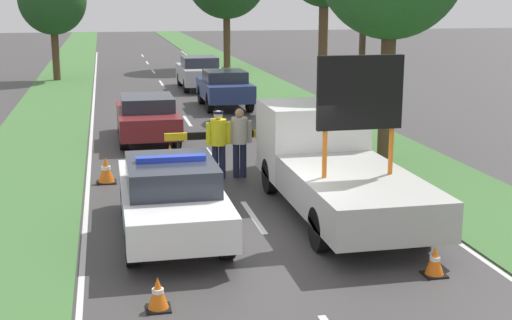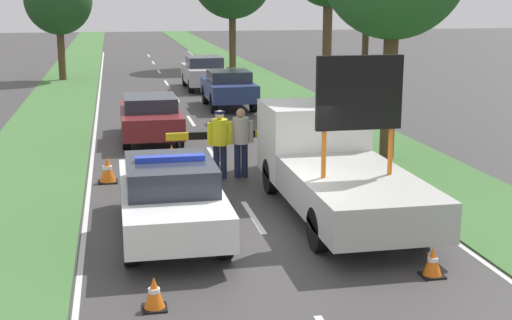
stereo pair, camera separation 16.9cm
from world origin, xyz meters
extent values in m
plane|color=#3D3A3A|center=(0.00, 0.00, 0.00)|extent=(160.00, 160.00, 0.00)
cube|color=silver|center=(0.00, 1.46, 0.00)|extent=(0.12, 2.25, 0.01)
cube|color=silver|center=(0.00, 7.36, 0.00)|extent=(0.12, 2.25, 0.01)
cube|color=silver|center=(0.00, 13.26, 0.00)|extent=(0.12, 2.25, 0.01)
cube|color=silver|center=(0.00, 19.15, 0.00)|extent=(0.12, 2.25, 0.01)
cube|color=silver|center=(0.00, 25.05, 0.00)|extent=(0.12, 2.25, 0.01)
cube|color=silver|center=(0.00, 30.95, 0.00)|extent=(0.12, 2.25, 0.01)
cube|color=silver|center=(0.00, 36.84, 0.00)|extent=(0.12, 2.25, 0.01)
cube|color=silver|center=(0.00, 42.74, 0.00)|extent=(0.12, 2.25, 0.01)
cube|color=silver|center=(-3.40, 14.77, 0.00)|extent=(0.10, 64.25, 0.01)
cube|color=silver|center=(3.40, 14.77, 0.00)|extent=(0.10, 64.25, 0.01)
cube|color=#427038|center=(-5.01, 20.00, 0.01)|extent=(3.02, 120.00, 0.03)
cube|color=#427038|center=(5.01, 20.00, 0.01)|extent=(3.02, 120.00, 0.03)
cube|color=white|center=(-1.75, 0.71, 0.68)|extent=(1.84, 4.69, 0.60)
cube|color=#282D38|center=(-1.75, 0.57, 1.23)|extent=(1.62, 2.16, 0.50)
cylinder|color=black|center=(-2.55, 2.16, 0.38)|extent=(0.24, 0.76, 0.76)
cylinder|color=black|center=(-0.95, 2.16, 0.38)|extent=(0.24, 0.76, 0.76)
cylinder|color=black|center=(-2.55, -0.74, 0.38)|extent=(0.24, 0.76, 0.76)
cylinder|color=black|center=(-0.95, -0.74, 0.38)|extent=(0.24, 0.76, 0.76)
cube|color=#1E38C6|center=(-1.75, 0.57, 1.52)|extent=(1.29, 0.24, 0.10)
cube|color=#193399|center=(-1.75, 0.71, 0.71)|extent=(1.85, 3.84, 0.10)
cube|color=black|center=(-1.75, 3.09, 0.62)|extent=(1.01, 0.08, 0.36)
cube|color=white|center=(1.75, 3.22, 1.23)|extent=(2.21, 1.99, 1.66)
cube|color=#232833|center=(1.75, 4.20, 1.53)|extent=(1.87, 0.04, 0.73)
cube|color=#B2B2AD|center=(1.75, 0.12, 0.76)|extent=(2.21, 4.21, 0.72)
cylinder|color=#D16619|center=(1.09, 0.12, 1.57)|extent=(0.09, 0.09, 0.90)
cylinder|color=#D16619|center=(2.41, 0.12, 1.57)|extent=(0.09, 0.09, 0.90)
cube|color=black|center=(1.75, 0.12, 2.71)|extent=(1.65, 0.12, 1.38)
cylinder|color=black|center=(0.77, 3.22, 0.40)|extent=(0.24, 0.80, 0.80)
cylinder|color=black|center=(2.73, 3.22, 0.40)|extent=(0.24, 0.80, 0.80)
cylinder|color=black|center=(0.77, -0.72, 0.40)|extent=(0.24, 0.80, 0.80)
cylinder|color=black|center=(2.73, -0.72, 0.40)|extent=(0.24, 0.80, 0.80)
cylinder|color=black|center=(-1.15, 5.19, 0.46)|extent=(0.07, 0.07, 0.93)
cylinder|color=black|center=(1.57, 5.19, 0.46)|extent=(0.07, 0.07, 0.93)
cube|color=yellow|center=(-1.21, 5.19, 1.02)|extent=(0.57, 0.08, 0.19)
cube|color=black|center=(-0.64, 5.19, 1.02)|extent=(0.57, 0.08, 0.19)
cube|color=yellow|center=(-0.07, 5.19, 1.02)|extent=(0.57, 0.08, 0.19)
cube|color=black|center=(0.50, 5.19, 1.02)|extent=(0.57, 0.08, 0.19)
cube|color=yellow|center=(1.06, 5.19, 1.02)|extent=(0.57, 0.08, 0.19)
cube|color=black|center=(1.63, 5.19, 1.02)|extent=(0.57, 0.08, 0.19)
cylinder|color=#191E38|center=(-0.29, 4.73, 0.43)|extent=(0.16, 0.16, 0.86)
cylinder|color=#191E38|center=(-0.11, 4.73, 0.43)|extent=(0.16, 0.16, 0.86)
cylinder|color=yellow|center=(-0.20, 4.73, 1.18)|extent=(0.39, 0.39, 0.65)
cylinder|color=yellow|center=(-0.44, 4.73, 1.15)|extent=(0.13, 0.13, 0.55)
cylinder|color=yellow|center=(0.05, 4.73, 1.15)|extent=(0.13, 0.13, 0.55)
sphere|color=beige|center=(-0.20, 4.73, 1.62)|extent=(0.22, 0.22, 0.22)
cylinder|color=#141933|center=(-0.20, 4.73, 1.68)|extent=(0.26, 0.26, 0.06)
cylinder|color=#191E38|center=(0.25, 4.77, 0.44)|extent=(0.16, 0.16, 0.87)
cylinder|color=#191E38|center=(0.43, 4.77, 0.44)|extent=(0.16, 0.16, 0.87)
cylinder|color=#B2AD9E|center=(0.34, 4.77, 1.20)|extent=(0.40, 0.40, 0.65)
cylinder|color=#B2AD9E|center=(0.09, 4.77, 1.17)|extent=(0.13, 0.13, 0.56)
cylinder|color=#B2AD9E|center=(0.59, 4.77, 1.17)|extent=(0.13, 0.13, 0.56)
sphere|color=#A57A5B|center=(0.34, 4.77, 1.64)|extent=(0.23, 0.23, 0.23)
cube|color=black|center=(-1.31, 5.74, 0.01)|extent=(0.52, 0.52, 0.03)
cone|color=orange|center=(-1.31, 5.74, 0.37)|extent=(0.44, 0.44, 0.68)
cylinder|color=white|center=(-1.31, 5.74, 0.40)|extent=(0.25, 0.25, 0.09)
cube|color=black|center=(2.25, -2.25, 0.01)|extent=(0.36, 0.36, 0.03)
cone|color=orange|center=(2.25, -2.25, 0.27)|extent=(0.31, 0.31, 0.48)
cylinder|color=white|center=(2.25, -2.25, 0.29)|extent=(0.17, 0.17, 0.07)
cube|color=black|center=(-2.27, -2.61, 0.01)|extent=(0.36, 0.36, 0.03)
cone|color=orange|center=(-2.27, -2.61, 0.27)|extent=(0.31, 0.31, 0.47)
cylinder|color=white|center=(-2.27, -2.61, 0.29)|extent=(0.17, 0.17, 0.07)
cube|color=black|center=(-2.95, 4.92, 0.01)|extent=(0.47, 0.47, 0.03)
cone|color=orange|center=(-2.95, 4.92, 0.34)|extent=(0.40, 0.40, 0.62)
cylinder|color=white|center=(-2.95, 4.92, 0.37)|extent=(0.23, 0.23, 0.09)
cube|color=maroon|center=(-1.62, 10.08, 0.66)|extent=(1.82, 4.34, 0.66)
cube|color=#282D38|center=(-1.62, 9.95, 1.20)|extent=(1.60, 1.99, 0.43)
cylinder|color=black|center=(-2.41, 11.42, 0.33)|extent=(0.24, 0.65, 0.65)
cylinder|color=black|center=(-0.84, 11.42, 0.33)|extent=(0.24, 0.65, 0.65)
cylinder|color=black|center=(-2.41, 8.74, 0.33)|extent=(0.24, 0.65, 0.65)
cylinder|color=black|center=(-0.84, 8.74, 0.33)|extent=(0.24, 0.65, 0.65)
cube|color=navy|center=(1.87, 16.16, 0.73)|extent=(1.82, 3.93, 0.68)
cube|color=#282D38|center=(1.87, 16.04, 1.30)|extent=(1.60, 1.81, 0.44)
cylinder|color=black|center=(1.08, 17.38, 0.39)|extent=(0.24, 0.79, 0.79)
cylinder|color=black|center=(2.66, 17.38, 0.39)|extent=(0.24, 0.79, 0.79)
cylinder|color=black|center=(1.08, 14.94, 0.39)|extent=(0.24, 0.79, 0.79)
cylinder|color=black|center=(2.66, 14.94, 0.39)|extent=(0.24, 0.79, 0.79)
cube|color=#B2B2B7|center=(1.65, 22.31, 0.72)|extent=(1.85, 4.40, 0.77)
cube|color=#282D38|center=(1.65, 22.17, 1.34)|extent=(1.63, 2.03, 0.49)
cylinder|color=black|center=(0.85, 23.67, 0.33)|extent=(0.24, 0.66, 0.66)
cylinder|color=black|center=(2.46, 23.67, 0.33)|extent=(0.24, 0.66, 0.66)
cylinder|color=black|center=(0.85, 20.94, 0.33)|extent=(0.24, 0.66, 0.66)
cylinder|color=black|center=(2.46, 20.94, 0.33)|extent=(0.24, 0.66, 0.66)
cylinder|color=#4C3823|center=(4.73, 32.24, 1.90)|extent=(0.43, 0.43, 3.79)
cylinder|color=#4C3823|center=(4.70, 6.01, 1.95)|extent=(0.40, 0.40, 3.90)
cylinder|color=#4C3823|center=(-5.39, 27.39, 1.48)|extent=(0.39, 0.39, 2.96)
cylinder|color=#4C3823|center=(5.55, 14.69, 2.23)|extent=(0.37, 0.37, 4.47)
cylinder|color=#473828|center=(4.78, 8.23, 3.96)|extent=(0.20, 0.20, 7.91)
camera|label=1|loc=(-2.88, -12.34, 4.48)|focal=50.00mm
camera|label=2|loc=(-2.71, -12.38, 4.48)|focal=50.00mm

